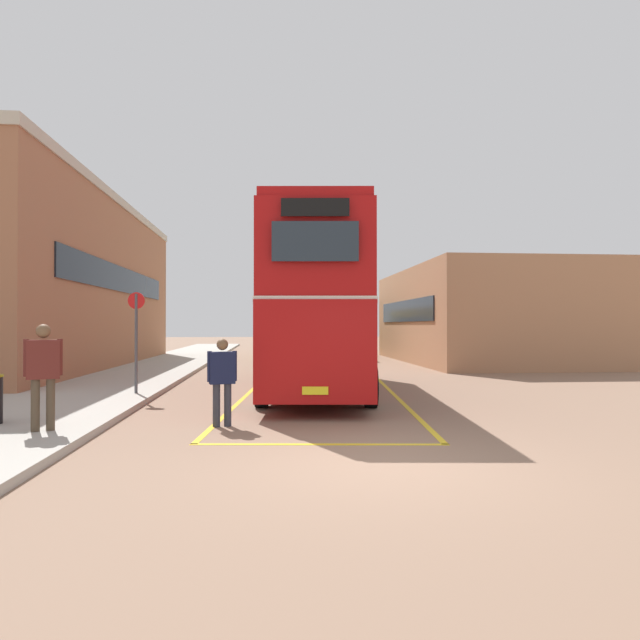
# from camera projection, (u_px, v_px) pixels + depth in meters

# --- Properties ---
(ground_plane) EXTENTS (135.60, 135.60, 0.00)m
(ground_plane) POSITION_uv_depth(u_px,v_px,m) (308.00, 373.00, 22.04)
(ground_plane) COLOR #846651
(sidewalk_left) EXTENTS (4.00, 57.60, 0.14)m
(sidewalk_left) POSITION_uv_depth(u_px,v_px,m) (155.00, 368.00, 23.86)
(sidewalk_left) COLOR #A39E93
(sidewalk_left) RESTS_ON ground
(brick_building_left) EXTENTS (5.62, 20.48, 7.55)m
(brick_building_left) POSITION_uv_depth(u_px,v_px,m) (58.00, 283.00, 24.33)
(brick_building_left) COLOR #9E6647
(brick_building_left) RESTS_ON ground
(depot_building_right) EXTENTS (8.35, 13.84, 4.83)m
(depot_building_right) POSITION_uv_depth(u_px,v_px,m) (482.00, 316.00, 29.19)
(depot_building_right) COLOR #AD7A56
(depot_building_right) RESTS_ON ground
(double_decker_bus) EXTENTS (3.51, 10.62, 4.75)m
(double_decker_bus) POSITION_uv_depth(u_px,v_px,m) (317.00, 305.00, 16.16)
(double_decker_bus) COLOR black
(double_decker_bus) RESTS_ON ground
(single_deck_bus) EXTENTS (3.16, 9.63, 3.02)m
(single_deck_bus) POSITION_uv_depth(u_px,v_px,m) (328.00, 330.00, 34.95)
(single_deck_bus) COLOR black
(single_deck_bus) RESTS_ON ground
(pedestrian_boarding) EXTENTS (0.55, 0.32, 1.67)m
(pedestrian_boarding) POSITION_uv_depth(u_px,v_px,m) (222.00, 376.00, 10.48)
(pedestrian_boarding) COLOR #2D2D38
(pedestrian_boarding) RESTS_ON ground
(pedestrian_waiting_near) EXTENTS (0.57, 0.39, 1.81)m
(pedestrian_waiting_near) POSITION_uv_depth(u_px,v_px,m) (43.00, 368.00, 9.33)
(pedestrian_waiting_near) COLOR #473828
(pedestrian_waiting_near) RESTS_ON sidewalk_left
(bus_stop_sign) EXTENTS (0.44, 0.08, 2.66)m
(bus_stop_sign) POSITION_uv_depth(u_px,v_px,m) (136.00, 332.00, 14.52)
(bus_stop_sign) COLOR #4C4C51
(bus_stop_sign) RESTS_ON sidewalk_left
(bay_marking_yellow) EXTENTS (5.33, 12.80, 0.01)m
(bay_marking_yellow) POSITION_uv_depth(u_px,v_px,m) (320.00, 400.00, 14.21)
(bay_marking_yellow) COLOR gold
(bay_marking_yellow) RESTS_ON ground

